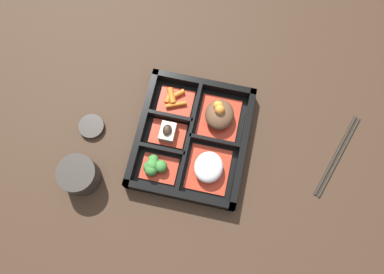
% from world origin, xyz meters
% --- Properties ---
extents(ground_plane, '(3.00, 3.00, 0.00)m').
position_xyz_m(ground_plane, '(0.00, 0.00, 0.00)').
color(ground_plane, '#382619').
extents(bento_base, '(0.27, 0.24, 0.01)m').
position_xyz_m(bento_base, '(0.00, 0.00, 0.01)').
color(bento_base, black).
rests_on(bento_base, ground_plane).
extents(bento_rim, '(0.27, 0.24, 0.04)m').
position_xyz_m(bento_rim, '(0.00, -0.00, 0.02)').
color(bento_rim, black).
rests_on(bento_rim, ground_plane).
extents(bowl_stew, '(0.10, 0.09, 0.06)m').
position_xyz_m(bowl_stew, '(-0.06, 0.05, 0.03)').
color(bowl_stew, '#B22D19').
rests_on(bowl_stew, bento_base).
extents(bowl_rice, '(0.10, 0.09, 0.04)m').
position_xyz_m(bowl_rice, '(0.06, 0.05, 0.03)').
color(bowl_rice, '#B22D19').
rests_on(bowl_rice, bento_base).
extents(bowl_carrots, '(0.07, 0.08, 0.02)m').
position_xyz_m(bowl_carrots, '(-0.08, -0.06, 0.02)').
color(bowl_carrots, '#B22D19').
rests_on(bowl_carrots, bento_base).
extents(bowl_tofu, '(0.06, 0.08, 0.03)m').
position_xyz_m(bowl_tofu, '(0.00, -0.06, 0.02)').
color(bowl_tofu, '#B22D19').
rests_on(bowl_tofu, bento_base).
extents(bowl_greens, '(0.06, 0.08, 0.03)m').
position_xyz_m(bowl_greens, '(0.08, -0.06, 0.03)').
color(bowl_greens, '#B22D19').
rests_on(bowl_greens, bento_base).
extents(tea_cup, '(0.08, 0.08, 0.06)m').
position_xyz_m(tea_cup, '(0.14, -0.22, 0.03)').
color(tea_cup, '#2D2823').
rests_on(tea_cup, ground_plane).
extents(chopsticks, '(0.20, 0.09, 0.01)m').
position_xyz_m(chopsticks, '(-0.03, 0.33, 0.00)').
color(chopsticks, black).
rests_on(chopsticks, ground_plane).
extents(sauce_dish, '(0.06, 0.06, 0.01)m').
position_xyz_m(sauce_dish, '(0.02, -0.23, 0.01)').
color(sauce_dish, '#2D2823').
rests_on(sauce_dish, ground_plane).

